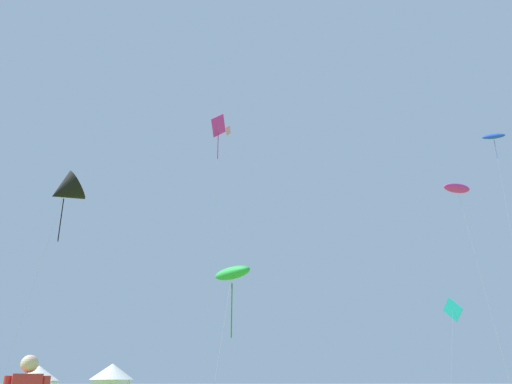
% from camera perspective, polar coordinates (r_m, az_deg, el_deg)
% --- Properties ---
extents(kite_pink_diamond, '(1.36, 1.65, 33.04)m').
position_cam_1_polar(kite_pink_diamond, '(66.71, -3.12, 5.35)').
color(kite_pink_diamond, pink).
rests_on(kite_pink_diamond, ground).
extents(kite_blue_parafoil, '(2.44, 1.98, 25.30)m').
position_cam_1_polar(kite_blue_parafoil, '(57.89, 25.06, 5.59)').
color(kite_blue_parafoil, blue).
rests_on(kite_blue_parafoil, ground).
extents(kite_cyan_diamond, '(2.85, 3.00, 11.20)m').
position_cam_1_polar(kite_cyan_diamond, '(70.30, 21.17, -12.19)').
color(kite_cyan_diamond, '#1EB7CC').
rests_on(kite_cyan_diamond, ground).
extents(kite_green_parafoil, '(2.98, 4.33, 8.59)m').
position_cam_1_polar(kite_green_parafoil, '(34.23, -2.68, -9.08)').
color(kite_green_parafoil, green).
rests_on(kite_green_parafoil, ground).
extents(kite_magenta_diamond, '(1.85, 3.08, 30.08)m').
position_cam_1_polar(kite_magenta_diamond, '(58.51, -4.24, 7.11)').
color(kite_magenta_diamond, '#E02DA3').
rests_on(kite_magenta_diamond, ground).
extents(kite_magenta_parafoil, '(2.90, 2.02, 17.66)m').
position_cam_1_polar(kite_magenta_parafoil, '(47.89, 21.57, 0.38)').
color(kite_magenta_parafoil, '#E02DA3').
rests_on(kite_magenta_parafoil, ground).
extents(kite_black_delta, '(3.32, 2.73, 14.34)m').
position_cam_1_polar(kite_black_delta, '(35.41, -20.62, 0.13)').
color(kite_black_delta, black).
rests_on(kite_black_delta, ground).
extents(festival_tent_right, '(4.31, 4.31, 2.80)m').
position_cam_1_polar(festival_tent_right, '(61.86, -23.22, -18.61)').
color(festival_tent_right, white).
rests_on(festival_tent_right, ground).
extents(festival_tent_left, '(4.70, 4.70, 3.05)m').
position_cam_1_polar(festival_tent_left, '(60.49, -15.85, -19.28)').
color(festival_tent_left, white).
rests_on(festival_tent_left, ground).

